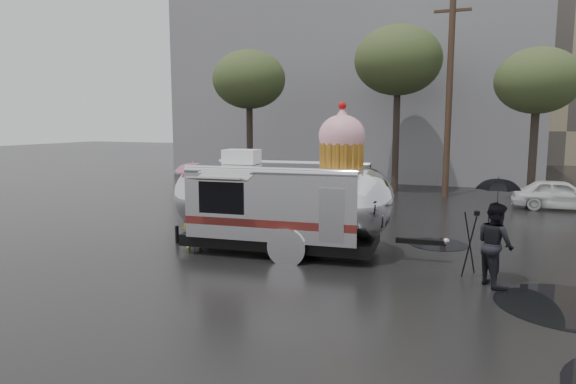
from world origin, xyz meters
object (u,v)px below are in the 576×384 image
at_px(person_right, 495,244).
at_px(person_left, 194,217).
at_px(airstream_trailer, 284,199).
at_px(tripod, 476,238).

bearing_deg(person_right, person_left, 53.66).
bearing_deg(person_left, airstream_trailer, -14.72).
relative_size(person_left, person_right, 0.96).
height_order(person_left, person_right, person_right).
xyz_separation_m(airstream_trailer, person_left, (-2.50, -0.48, -0.56)).
bearing_deg(tripod, person_right, -54.22).
bearing_deg(airstream_trailer, tripod, -10.55).
bearing_deg(tripod, person_left, 179.43).
height_order(airstream_trailer, tripod, airstream_trailer).
xyz_separation_m(person_left, tripod, (7.31, 0.01, 0.03)).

